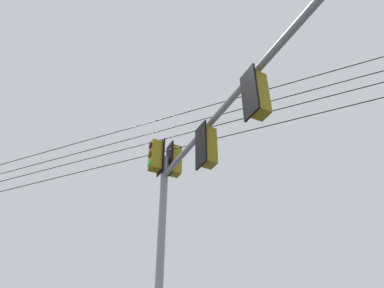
% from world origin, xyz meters
% --- Properties ---
extents(signal_mast_assembly, '(4.17, 5.59, 7.48)m').
position_xyz_m(signal_mast_assembly, '(-0.60, 2.02, 5.41)').
color(signal_mast_assembly, gray).
rests_on(signal_mast_assembly, ground).
extents(overhead_wire_span, '(24.65, 7.15, 1.71)m').
position_xyz_m(overhead_wire_span, '(1.29, 0.60, 7.84)').
color(overhead_wire_span, black).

